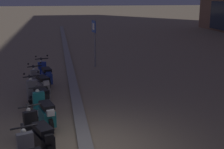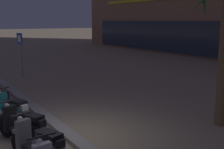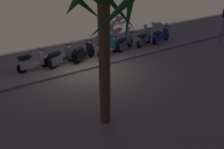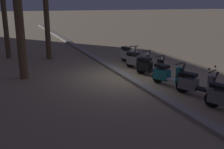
% 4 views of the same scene
% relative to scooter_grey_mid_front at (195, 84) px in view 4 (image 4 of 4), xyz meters
% --- Properties ---
extents(ground_plane, '(200.00, 200.00, 0.00)m').
position_rel_scooter_grey_mid_front_xyz_m(ground_plane, '(3.20, 1.22, -0.44)').
color(ground_plane, '#9E896B').
extents(curb_strip, '(60.00, 0.36, 0.12)m').
position_rel_scooter_grey_mid_front_xyz_m(curb_strip, '(3.20, 1.24, -0.38)').
color(curb_strip, gray).
rests_on(curb_strip, ground).
extents(scooter_grey_mid_front, '(1.65, 0.89, 1.17)m').
position_rel_scooter_grey_mid_front_xyz_m(scooter_grey_mid_front, '(0.00, 0.00, 0.00)').
color(scooter_grey_mid_front, black).
rests_on(scooter_grey_mid_front, ground).
extents(scooter_teal_tail_end, '(1.74, 0.78, 1.04)m').
position_rel_scooter_grey_mid_front_xyz_m(scooter_teal_tail_end, '(1.41, 0.23, 0.00)').
color(scooter_teal_tail_end, black).
rests_on(scooter_teal_tail_end, ground).
extents(scooter_black_lead_nearest, '(1.67, 0.87, 1.04)m').
position_rel_scooter_grey_mid_front_xyz_m(scooter_black_lead_nearest, '(2.94, 0.16, 0.00)').
color(scooter_black_lead_nearest, black).
rests_on(scooter_black_lead_nearest, ground).
extents(scooter_grey_mid_centre, '(1.74, 0.81, 1.04)m').
position_rel_scooter_grey_mid_front_xyz_m(scooter_grey_mid_centre, '(4.24, 0.11, 0.00)').
color(scooter_grey_mid_centre, black).
rests_on(scooter_grey_mid_centre, ground).
extents(scooter_silver_far_back, '(1.73, 0.56, 1.04)m').
position_rel_scooter_grey_mid_front_xyz_m(scooter_silver_far_back, '(5.70, -0.10, 0.01)').
color(scooter_silver_far_back, black).
rests_on(scooter_silver_far_back, ground).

